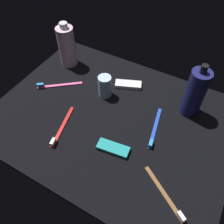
% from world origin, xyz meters
% --- Properties ---
extents(ground_plane, '(0.84, 0.64, 0.01)m').
position_xyz_m(ground_plane, '(0.00, 0.00, -0.01)').
color(ground_plane, black).
extents(lotion_bottle, '(0.07, 0.07, 0.21)m').
position_xyz_m(lotion_bottle, '(-0.23, -0.16, 0.09)').
color(lotion_bottle, navy).
rests_on(lotion_bottle, ground_plane).
extents(bodywash_bottle, '(0.07, 0.07, 0.19)m').
position_xyz_m(bodywash_bottle, '(0.32, -0.18, 0.09)').
color(bodywash_bottle, silver).
rests_on(bodywash_bottle, ground_plane).
extents(deodorant_stick, '(0.05, 0.05, 0.09)m').
position_xyz_m(deodorant_stick, '(0.08, -0.09, 0.04)').
color(deodorant_stick, silver).
rests_on(deodorant_stick, ground_plane).
extents(toothbrush_blue, '(0.05, 0.18, 0.02)m').
position_xyz_m(toothbrush_blue, '(-0.16, -0.02, 0.01)').
color(toothbrush_blue, blue).
rests_on(toothbrush_blue, ground_plane).
extents(toothbrush_red, '(0.05, 0.18, 0.02)m').
position_xyz_m(toothbrush_red, '(0.13, 0.13, 0.01)').
color(toothbrush_red, red).
rests_on(toothbrush_red, ground_plane).
extents(toothbrush_brown, '(0.16, 0.11, 0.02)m').
position_xyz_m(toothbrush_brown, '(-0.27, 0.18, 0.01)').
color(toothbrush_brown, brown).
rests_on(toothbrush_brown, ground_plane).
extents(toothbrush_pink, '(0.15, 0.12, 0.02)m').
position_xyz_m(toothbrush_pink, '(0.27, -0.03, 0.01)').
color(toothbrush_pink, '#E55999').
rests_on(toothbrush_pink, ground_plane).
extents(snack_bar_teal, '(0.11, 0.05, 0.01)m').
position_xyz_m(snack_bar_teal, '(-0.07, 0.11, 0.01)').
color(snack_bar_teal, teal).
rests_on(snack_bar_teal, ground_plane).
extents(snack_bar_white, '(0.11, 0.08, 0.01)m').
position_xyz_m(snack_bar_white, '(0.02, -0.17, 0.01)').
color(snack_bar_white, white).
rests_on(snack_bar_white, ground_plane).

